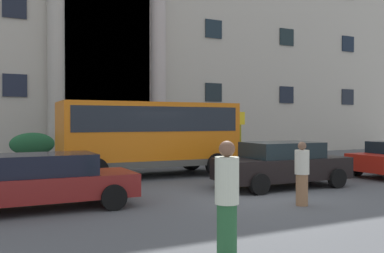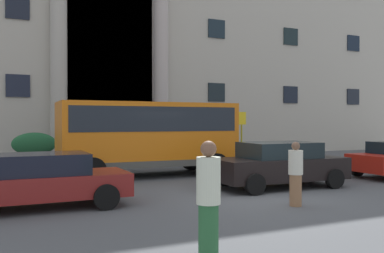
# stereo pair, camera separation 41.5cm
# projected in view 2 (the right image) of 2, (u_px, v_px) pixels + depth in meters

# --- Properties ---
(ground_plane) EXTENTS (80.00, 64.00, 0.12)m
(ground_plane) POSITION_uv_depth(u_px,v_px,m) (259.00, 198.00, 11.94)
(ground_plane) COLOR #4D5053
(office_building_facade) EXTENTS (42.54, 9.68, 17.75)m
(office_building_facade) POSITION_uv_depth(u_px,v_px,m) (107.00, 18.00, 27.64)
(office_building_facade) COLOR #B1AA9C
(office_building_facade) RESTS_ON ground_plane
(orange_minibus) EXTENTS (6.74, 2.84, 2.82)m
(orange_minibus) POSITION_uv_depth(u_px,v_px,m) (148.00, 133.00, 16.31)
(orange_minibus) COLOR orange
(orange_minibus) RESTS_ON ground_plane
(bus_stop_sign) EXTENTS (0.44, 0.08, 2.56)m
(bus_stop_sign) POSITION_uv_depth(u_px,v_px,m) (242.00, 132.00, 19.98)
(bus_stop_sign) COLOR #9B9819
(bus_stop_sign) RESTS_ON ground_plane
(hedge_planter_entrance_right) EXTENTS (1.86, 0.75, 1.25)m
(hedge_planter_entrance_right) POSITION_uv_depth(u_px,v_px,m) (123.00, 152.00, 20.62)
(hedge_planter_entrance_right) COLOR gray
(hedge_planter_entrance_right) RESTS_ON ground_plane
(hedge_planter_far_east) EXTENTS (2.02, 0.71, 1.61)m
(hedge_planter_far_east) POSITION_uv_depth(u_px,v_px,m) (34.00, 151.00, 19.14)
(hedge_planter_far_east) COLOR slate
(hedge_planter_far_east) RESTS_ON ground_plane
(hedge_planter_far_west) EXTENTS (2.16, 0.91, 1.33)m
(hedge_planter_far_west) POSITION_uv_depth(u_px,v_px,m) (189.00, 149.00, 22.82)
(hedge_planter_far_west) COLOR gray
(hedge_planter_far_west) RESTS_ON ground_plane
(parked_coupe_end) EXTENTS (4.35, 2.11, 1.45)m
(parked_coupe_end) POSITION_uv_depth(u_px,v_px,m) (279.00, 164.00, 13.50)
(parked_coupe_end) COLOR black
(parked_coupe_end) RESTS_ON ground_plane
(white_taxi_kerbside) EXTENTS (4.32, 1.94, 1.34)m
(white_taxi_kerbside) POSITION_uv_depth(u_px,v_px,m) (38.00, 180.00, 10.25)
(white_taxi_kerbside) COLOR maroon
(white_taxi_kerbside) RESTS_ON ground_plane
(pedestrian_child_trailing) EXTENTS (0.36, 0.36, 1.83)m
(pedestrian_child_trailing) POSITION_uv_depth(u_px,v_px,m) (208.00, 202.00, 6.24)
(pedestrian_child_trailing) COLOR #296136
(pedestrian_child_trailing) RESTS_ON ground_plane
(pedestrian_man_crossing) EXTENTS (0.36, 0.36, 1.61)m
(pedestrian_man_crossing) POSITION_uv_depth(u_px,v_px,m) (296.00, 174.00, 10.54)
(pedestrian_man_crossing) COLOR #936745
(pedestrian_man_crossing) RESTS_ON ground_plane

